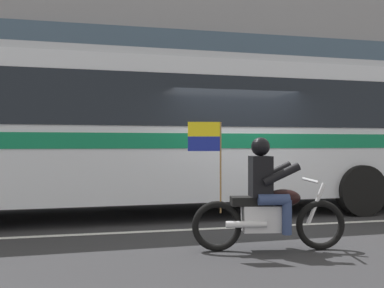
% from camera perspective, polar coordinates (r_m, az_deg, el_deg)
% --- Properties ---
extents(ground_plane, '(60.00, 60.00, 0.00)m').
position_cam_1_polar(ground_plane, '(8.41, 5.99, -10.07)').
color(ground_plane, '#2B2B2D').
extents(sidewalk_curb, '(28.00, 3.80, 0.15)m').
position_cam_1_polar(sidewalk_curb, '(13.29, -1.21, -6.02)').
color(sidewalk_curb, '#A39E93').
rests_on(sidewalk_curb, ground_plane).
extents(lane_center_stripe, '(26.60, 0.14, 0.01)m').
position_cam_1_polar(lane_center_stripe, '(7.86, 7.44, -10.76)').
color(lane_center_stripe, silver).
rests_on(lane_center_stripe, ground_plane).
extents(transit_bus, '(12.77, 2.93, 3.22)m').
position_cam_1_polar(transit_bus, '(9.23, -1.29, 2.57)').
color(transit_bus, silver).
rests_on(transit_bus, ground_plane).
extents(motorcycle_with_rider, '(2.17, 0.70, 1.78)m').
position_cam_1_polar(motorcycle_with_rider, '(6.12, 9.88, -7.56)').
color(motorcycle_with_rider, black).
rests_on(motorcycle_with_rider, ground_plane).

